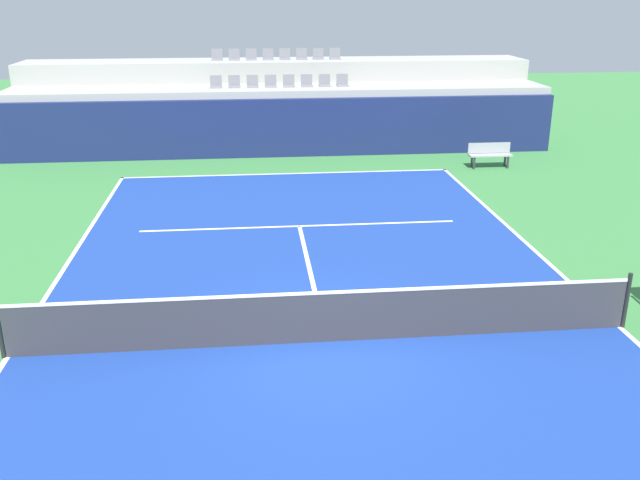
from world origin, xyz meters
TOP-DOWN VIEW (x-y plane):
  - ground_plane at (0.00, 0.00)m, footprint 80.00×80.00m
  - court_surface at (0.00, 0.00)m, footprint 11.00×24.00m
  - baseline_far at (0.00, 11.95)m, footprint 11.00×0.10m
  - sideline_left at (-5.45, 0.00)m, footprint 0.10×24.00m
  - sideline_right at (5.45, 0.00)m, footprint 0.10×24.00m
  - service_line_far at (0.00, 6.40)m, footprint 8.26×0.10m
  - centre_service_line at (0.00, 3.20)m, footprint 0.10×6.40m
  - back_wall at (0.00, 14.60)m, footprint 20.43×0.30m
  - stands_tier_lower at (0.00, 15.95)m, footprint 20.43×2.40m
  - stands_tier_upper at (0.00, 18.35)m, footprint 20.43×2.40m
  - seating_row_lower at (-0.00, 16.05)m, footprint 5.26×0.44m
  - seating_row_upper at (-0.00, 18.45)m, footprint 5.26×0.44m
  - tennis_net at (0.00, 0.00)m, footprint 11.08×0.08m
  - player_bench at (7.08, 12.16)m, footprint 1.50×0.40m

SIDE VIEW (x-z plane):
  - ground_plane at x=0.00m, z-range 0.00..0.00m
  - court_surface at x=0.00m, z-range 0.00..0.01m
  - baseline_far at x=0.00m, z-range 0.01..0.01m
  - sideline_left at x=-5.45m, z-range 0.01..0.01m
  - sideline_right at x=5.45m, z-range 0.01..0.01m
  - service_line_far at x=0.00m, z-range 0.01..0.01m
  - centre_service_line at x=0.00m, z-range 0.01..0.01m
  - player_bench at x=7.08m, z-range 0.08..0.93m
  - tennis_net at x=0.00m, z-range -0.03..1.04m
  - back_wall at x=0.00m, z-range 0.00..2.12m
  - stands_tier_lower at x=0.00m, z-range 0.00..2.38m
  - stands_tier_upper at x=0.00m, z-range 0.00..3.16m
  - seating_row_lower at x=0.00m, z-range 2.28..2.72m
  - seating_row_upper at x=0.00m, z-range 3.06..3.50m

